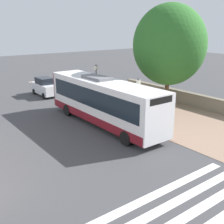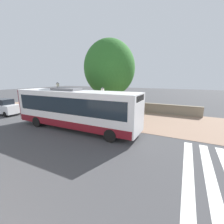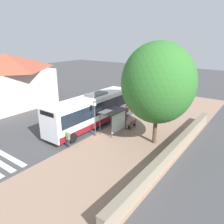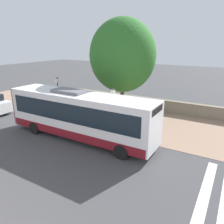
{
  "view_description": "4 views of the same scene",
  "coord_description": "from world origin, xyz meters",
  "px_view_note": "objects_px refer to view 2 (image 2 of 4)",
  "views": [
    {
      "loc": [
        13.94,
        16.31,
        7.58
      ],
      "look_at": [
        1.44,
        -0.29,
        1.19
      ],
      "focal_mm": 45.0,
      "sensor_mm": 36.0,
      "label": 1
    },
    {
      "loc": [
        12.18,
        7.93,
        4.66
      ],
      "look_at": [
        -0.76,
        1.5,
        1.38
      ],
      "focal_mm": 24.0,
      "sensor_mm": 36.0,
      "label": 2
    },
    {
      "loc": [
        -14.05,
        16.54,
        9.76
      ],
      "look_at": [
        -1.56,
        -0.61,
        2.53
      ],
      "focal_mm": 35.0,
      "sensor_mm": 36.0,
      "label": 3
    },
    {
      "loc": [
        14.0,
        9.02,
        7.18
      ],
      "look_at": [
        -1.02,
        0.2,
        1.61
      ],
      "focal_mm": 35.0,
      "sensor_mm": 36.0,
      "label": 4
    }
  ],
  "objects_px": {
    "bus_shelter": "(92,102)",
    "street_lamp_far": "(103,103)",
    "bench": "(81,113)",
    "parked_car_behind_bus": "(5,107)",
    "bus": "(75,108)",
    "street_lamp_near": "(59,97)",
    "shade_tree": "(109,68)",
    "pedestrian": "(135,121)"
  },
  "relations": [
    {
      "from": "bus_shelter",
      "to": "street_lamp_far",
      "type": "xyz_separation_m",
      "value": [
        1.07,
        1.94,
        0.2
      ]
    },
    {
      "from": "bus_shelter",
      "to": "bench",
      "type": "bearing_deg",
      "value": -111.15
    },
    {
      "from": "parked_car_behind_bus",
      "to": "street_lamp_far",
      "type": "bearing_deg",
      "value": 96.65
    },
    {
      "from": "bus",
      "to": "street_lamp_near",
      "type": "height_order",
      "value": "street_lamp_near"
    },
    {
      "from": "bus",
      "to": "street_lamp_far",
      "type": "height_order",
      "value": "street_lamp_far"
    },
    {
      "from": "shade_tree",
      "to": "parked_car_behind_bus",
      "type": "bearing_deg",
      "value": -57.82
    },
    {
      "from": "pedestrian",
      "to": "street_lamp_far",
      "type": "distance_m",
      "value": 3.67
    },
    {
      "from": "pedestrian",
      "to": "bench",
      "type": "xyz_separation_m",
      "value": [
        -2.35,
        -7.64,
        -0.53
      ]
    },
    {
      "from": "bus_shelter",
      "to": "pedestrian",
      "type": "distance_m",
      "value": 5.66
    },
    {
      "from": "pedestrian",
      "to": "parked_car_behind_bus",
      "type": "xyz_separation_m",
      "value": [
        1.21,
        -17.19,
        -0.02
      ]
    },
    {
      "from": "pedestrian",
      "to": "bench",
      "type": "bearing_deg",
      "value": -107.06
    },
    {
      "from": "pedestrian",
      "to": "street_lamp_far",
      "type": "bearing_deg",
      "value": -96.53
    },
    {
      "from": "street_lamp_near",
      "to": "street_lamp_far",
      "type": "bearing_deg",
      "value": 89.37
    },
    {
      "from": "shade_tree",
      "to": "parked_car_behind_bus",
      "type": "height_order",
      "value": "shade_tree"
    },
    {
      "from": "street_lamp_far",
      "to": "shade_tree",
      "type": "distance_m",
      "value": 7.09
    },
    {
      "from": "bench",
      "to": "parked_car_behind_bus",
      "type": "xyz_separation_m",
      "value": [
        3.56,
        -9.55,
        0.51
      ]
    },
    {
      "from": "shade_tree",
      "to": "street_lamp_near",
      "type": "bearing_deg",
      "value": -33.31
    },
    {
      "from": "bench",
      "to": "shade_tree",
      "type": "relative_size",
      "value": 0.15
    },
    {
      "from": "pedestrian",
      "to": "shade_tree",
      "type": "xyz_separation_m",
      "value": [
        -6.08,
        -5.6,
        4.91
      ]
    },
    {
      "from": "shade_tree",
      "to": "parked_car_behind_bus",
      "type": "relative_size",
      "value": 2.34
    },
    {
      "from": "bus",
      "to": "bench",
      "type": "xyz_separation_m",
      "value": [
        -3.97,
        -2.43,
        -1.48
      ]
    },
    {
      "from": "bus_shelter",
      "to": "bench",
      "type": "relative_size",
      "value": 2.15
    },
    {
      "from": "parked_car_behind_bus",
      "to": "bus_shelter",
      "type": "bearing_deg",
      "value": 102.75
    },
    {
      "from": "street_lamp_near",
      "to": "shade_tree",
      "type": "relative_size",
      "value": 0.44
    },
    {
      "from": "bus_shelter",
      "to": "parked_car_behind_bus",
      "type": "relative_size",
      "value": 0.74
    },
    {
      "from": "street_lamp_near",
      "to": "parked_car_behind_bus",
      "type": "relative_size",
      "value": 1.03
    },
    {
      "from": "bus",
      "to": "bench",
      "type": "height_order",
      "value": "bus"
    },
    {
      "from": "pedestrian",
      "to": "parked_car_behind_bus",
      "type": "relative_size",
      "value": 0.41
    },
    {
      "from": "bus",
      "to": "parked_car_behind_bus",
      "type": "xyz_separation_m",
      "value": [
        -0.41,
        -11.98,
        -0.97
      ]
    },
    {
      "from": "pedestrian",
      "to": "bench",
      "type": "distance_m",
      "value": 8.01
    },
    {
      "from": "pedestrian",
      "to": "shade_tree",
      "type": "distance_m",
      "value": 9.62
    },
    {
      "from": "bus",
      "to": "bench",
      "type": "relative_size",
      "value": 8.62
    },
    {
      "from": "pedestrian",
      "to": "street_lamp_near",
      "type": "xyz_separation_m",
      "value": [
        -0.46,
        -9.3,
        1.51
      ]
    },
    {
      "from": "bus",
      "to": "street_lamp_far",
      "type": "relative_size",
      "value": 3.18
    },
    {
      "from": "pedestrian",
      "to": "street_lamp_near",
      "type": "height_order",
      "value": "street_lamp_near"
    },
    {
      "from": "bench",
      "to": "street_lamp_near",
      "type": "distance_m",
      "value": 3.24
    },
    {
      "from": "street_lamp_far",
      "to": "parked_car_behind_bus",
      "type": "bearing_deg",
      "value": -83.35
    },
    {
      "from": "bus",
      "to": "parked_car_behind_bus",
      "type": "distance_m",
      "value": 12.03
    },
    {
      "from": "shade_tree",
      "to": "street_lamp_far",
      "type": "bearing_deg",
      "value": 21.03
    },
    {
      "from": "street_lamp_near",
      "to": "shade_tree",
      "type": "distance_m",
      "value": 7.54
    },
    {
      "from": "bus",
      "to": "shade_tree",
      "type": "bearing_deg",
      "value": -177.07
    },
    {
      "from": "street_lamp_far",
      "to": "shade_tree",
      "type": "bearing_deg",
      "value": -158.97
    }
  ]
}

